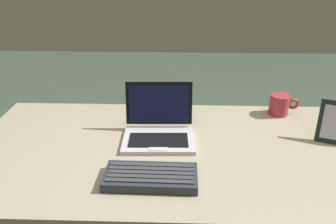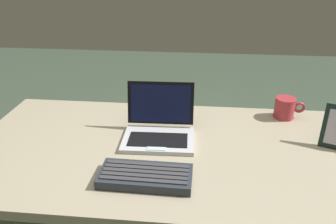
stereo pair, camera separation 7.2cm
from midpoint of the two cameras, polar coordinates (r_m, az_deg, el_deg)
The scene contains 4 objects.
desk at distance 1.30m, azimuth 3.25°, elevation -10.35°, with size 1.59×0.76×0.76m.
laptop_front at distance 1.28m, azimuth 0.05°, elevation -2.95°, with size 0.28×0.24×0.20m.
external_keyboard at distance 1.06m, azimuth -1.97°, elevation -11.18°, with size 0.30×0.14×0.04m.
coffee_mug at distance 1.54m, azimuth 21.10°, elevation 0.66°, with size 0.13×0.09×0.09m.
Camera 2 is at (0.07, -1.04, 1.42)m, focal length 34.82 mm.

